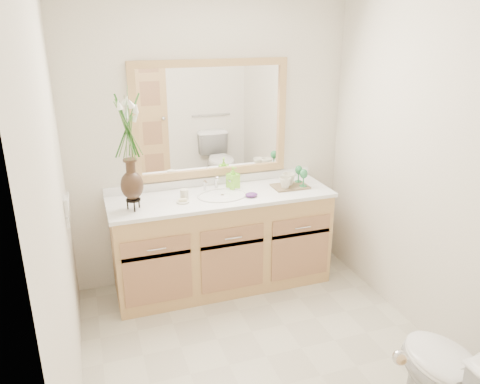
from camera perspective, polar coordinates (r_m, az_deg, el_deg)
name	(u,v)px	position (r m, az deg, el deg)	size (l,w,h in m)	color
floor	(266,356)	(3.41, 3.21, -19.37)	(2.60, 2.60, 0.00)	beige
wall_back	(211,143)	(3.99, -3.52, 5.98)	(2.40, 0.02, 2.40)	white
wall_front	(411,312)	(1.81, 20.13, -13.54)	(2.40, 0.02, 2.40)	white
wall_left	(57,218)	(2.62, -21.38, -3.00)	(0.02, 2.60, 2.40)	white
wall_right	(433,173)	(3.44, 22.51, 2.17)	(0.02, 2.60, 2.40)	white
vanity	(222,242)	(4.01, -2.17, -6.14)	(1.80, 0.55, 0.80)	tan
counter	(222,197)	(3.84, -2.25, -0.57)	(1.84, 0.57, 0.03)	white
sink	(222,202)	(3.84, -2.16, -1.20)	(0.38, 0.34, 0.23)	white
mirror	(211,120)	(3.92, -3.50, 8.81)	(1.32, 0.04, 0.97)	white
switch_plate	(66,206)	(3.41, -20.43, -1.61)	(0.02, 0.12, 0.12)	white
door	(330,374)	(1.79, 10.92, -20.97)	(0.80, 0.03, 2.00)	tan
toilet	(454,381)	(2.91, 24.68, -20.17)	(0.42, 0.75, 0.74)	white
flower_vase	(128,138)	(3.46, -13.48, 6.45)	(0.20, 0.20, 0.82)	black
tumbler	(184,195)	(3.74, -6.80, -0.31)	(0.07, 0.07, 0.09)	beige
soap_dish	(183,201)	(3.69, -6.98, -1.14)	(0.10, 0.10, 0.03)	beige
soap_bottle	(233,179)	(3.96, -0.86, 1.66)	(0.08, 0.08, 0.17)	#87E736
purple_dish	(251,195)	(3.79, 1.40, -0.33)	(0.10, 0.08, 0.04)	#542570
tray	(290,186)	(4.03, 6.13, 0.68)	(0.30, 0.20, 0.02)	brown
mug_left	(285,182)	(3.95, 5.54, 1.19)	(0.10, 0.10, 0.10)	beige
mug_right	(289,179)	(4.03, 5.95, 1.61)	(0.11, 0.10, 0.11)	beige
goblet_front	(304,175)	(4.00, 7.77, 2.10)	(0.07, 0.07, 0.15)	#297C43
goblet_back	(299,171)	(4.11, 7.18, 2.57)	(0.07, 0.07, 0.15)	#297C43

